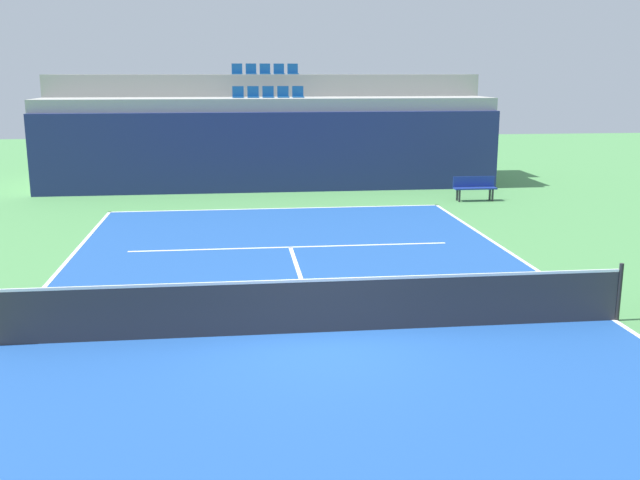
% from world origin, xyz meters
% --- Properties ---
extents(ground_plane, '(80.00, 80.00, 0.00)m').
position_xyz_m(ground_plane, '(0.00, 0.00, 0.00)').
color(ground_plane, '#4C8C4C').
extents(court_surface, '(11.00, 24.00, 0.01)m').
position_xyz_m(court_surface, '(0.00, 0.00, 0.01)').
color(court_surface, '#1E4C99').
rests_on(court_surface, ground_plane).
extents(baseline_far, '(11.00, 0.10, 0.00)m').
position_xyz_m(baseline_far, '(0.00, 11.95, 0.01)').
color(baseline_far, white).
rests_on(baseline_far, court_surface).
extents(sideline_right, '(0.10, 24.00, 0.00)m').
position_xyz_m(sideline_right, '(5.45, 0.00, 0.01)').
color(sideline_right, white).
rests_on(sideline_right, court_surface).
extents(service_line_far, '(8.26, 0.10, 0.00)m').
position_xyz_m(service_line_far, '(0.00, 6.40, 0.01)').
color(service_line_far, white).
rests_on(service_line_far, court_surface).
extents(centre_service_line, '(0.10, 6.40, 0.00)m').
position_xyz_m(centre_service_line, '(0.00, 3.20, 0.01)').
color(centre_service_line, white).
rests_on(centre_service_line, court_surface).
extents(back_wall, '(17.57, 0.30, 2.99)m').
position_xyz_m(back_wall, '(0.00, 15.51, 1.49)').
color(back_wall, navy).
rests_on(back_wall, ground_plane).
extents(stands_tier_lower, '(17.57, 2.40, 3.47)m').
position_xyz_m(stands_tier_lower, '(0.00, 16.86, 1.74)').
color(stands_tier_lower, '#9E9E99').
rests_on(stands_tier_lower, ground_plane).
extents(stands_tier_upper, '(17.57, 2.40, 4.35)m').
position_xyz_m(stands_tier_upper, '(0.00, 19.26, 2.18)').
color(stands_tier_upper, '#9E9E99').
rests_on(stands_tier_upper, ground_plane).
extents(seating_row_lower, '(2.77, 0.44, 0.44)m').
position_xyz_m(seating_row_lower, '(-0.00, 16.96, 3.60)').
color(seating_row_lower, '#145193').
rests_on(seating_row_lower, stands_tier_lower).
extents(seating_row_upper, '(2.77, 0.44, 0.44)m').
position_xyz_m(seating_row_upper, '(-0.00, 19.36, 4.48)').
color(seating_row_upper, '#145193').
rests_on(seating_row_upper, stands_tier_upper).
extents(tennis_net, '(11.08, 0.08, 1.07)m').
position_xyz_m(tennis_net, '(0.00, 0.00, 0.51)').
color(tennis_net, black).
rests_on(tennis_net, court_surface).
extents(player_bench, '(1.50, 0.40, 0.85)m').
position_xyz_m(player_bench, '(7.03, 12.74, 0.51)').
color(player_bench, navy).
rests_on(player_bench, ground_plane).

